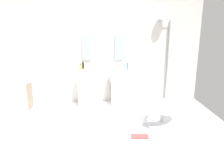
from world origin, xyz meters
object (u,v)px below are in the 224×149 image
object	(u,v)px
pedestal_sink_left	(87,86)
magazine_red	(140,136)
coffee_mug	(140,127)
soap_bottle_amber	(81,67)
lounge_chair	(162,108)
soap_bottle_grey	(118,68)
pedestal_sink_right	(120,85)
soap_bottle_black	(83,66)
towel_rack	(28,97)
shower_column	(170,59)
soap_bottle_blue	(128,66)

from	to	relation	value
pedestal_sink_left	magazine_red	distance (m)	1.89
coffee_mug	soap_bottle_amber	distance (m)	1.95
lounge_chair	soap_bottle_grey	distance (m)	1.36
pedestal_sink_right	soap_bottle_amber	distance (m)	1.03
lounge_chair	soap_bottle_black	distance (m)	2.10
lounge_chair	towel_rack	bearing A→B (deg)	179.38
pedestal_sink_right	towel_rack	world-z (taller)	pedestal_sink_right
shower_column	soap_bottle_grey	distance (m)	1.36
shower_column	soap_bottle_amber	distance (m)	2.20
shower_column	soap_bottle_blue	xyz separation A→B (m)	(-1.08, -0.17, -0.13)
soap_bottle_grey	soap_bottle_black	size ratio (longest dim) A/B	0.78
towel_rack	soap_bottle_amber	world-z (taller)	soap_bottle_amber
magazine_red	coffee_mug	bearing A→B (deg)	83.74
pedestal_sink_right	lounge_chair	bearing A→B (deg)	-57.62
pedestal_sink_left	shower_column	distance (m)	2.14
magazine_red	soap_bottle_blue	xyz separation A→B (m)	(-0.01, 1.57, 0.93)
soap_bottle_amber	soap_bottle_black	size ratio (longest dim) A/B	0.89
magazine_red	soap_bottle_black	bearing A→B (deg)	126.80
pedestal_sink_right	magazine_red	bearing A→B (deg)	-83.09
coffee_mug	soap_bottle_amber	bearing A→B (deg)	131.96
pedestal_sink_right	towel_rack	size ratio (longest dim) A/B	1.02
pedestal_sink_left	soap_bottle_blue	xyz separation A→B (m)	(0.97, 0.01, 0.47)
soap_bottle_amber	soap_bottle_blue	size ratio (longest dim) A/B	0.94
lounge_chair	magazine_red	xyz separation A→B (m)	(-0.51, -0.45, -0.33)
lounge_chair	soap_bottle_black	bearing A→B (deg)	141.37
soap_bottle_blue	coffee_mug	bearing A→B (deg)	-87.34
lounge_chair	magazine_red	world-z (taller)	lounge_chair
shower_column	soap_bottle_grey	bearing A→B (deg)	-166.67
magazine_red	coffee_mug	world-z (taller)	coffee_mug
soap_bottle_grey	soap_bottle_blue	xyz separation A→B (m)	(0.24, 0.14, 0.01)
pedestal_sink_left	soap_bottle_amber	world-z (taller)	soap_bottle_amber
shower_column	soap_bottle_black	xyz separation A→B (m)	(-2.14, -0.03, -0.13)
lounge_chair	soap_bottle_grey	xyz separation A→B (m)	(-0.75, 0.98, 0.58)
pedestal_sink_right	magazine_red	world-z (taller)	pedestal_sink_right
pedestal_sink_left	soap_bottle_black	world-z (taller)	soap_bottle_black
pedestal_sink_right	shower_column	bearing A→B (deg)	8.11
coffee_mug	soap_bottle_black	bearing A→B (deg)	127.87
lounge_chair	soap_bottle_blue	world-z (taller)	soap_bottle_blue
soap_bottle_amber	soap_bottle_blue	xyz separation A→B (m)	(1.11, -0.00, 0.00)
pedestal_sink_left	soap_bottle_blue	size ratio (longest dim) A/B	6.08
pedestal_sink_left	towel_rack	xyz separation A→B (m)	(-1.01, -1.08, 0.15)
magazine_red	soap_bottle_grey	size ratio (longest dim) A/B	2.27
coffee_mug	soap_bottle_blue	xyz separation A→B (m)	(-0.06, 1.30, 0.89)
lounge_chair	soap_bottle_amber	world-z (taller)	soap_bottle_amber
magazine_red	coffee_mug	size ratio (longest dim) A/B	2.89
shower_column	soap_bottle_black	bearing A→B (deg)	-179.21
soap_bottle_grey	soap_bottle_black	bearing A→B (deg)	160.96
pedestal_sink_left	shower_column	xyz separation A→B (m)	(2.05, 0.18, 0.60)
pedestal_sink_right	soap_bottle_blue	distance (m)	0.50
soap_bottle_amber	soap_bottle_grey	xyz separation A→B (m)	(0.87, -0.15, -0.01)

